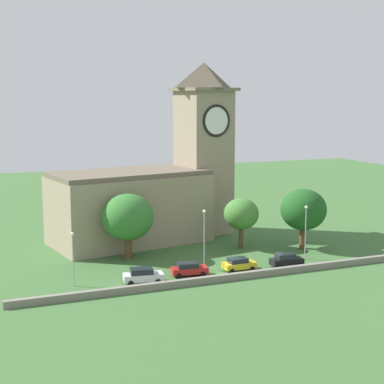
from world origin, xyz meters
TOP-DOWN VIEW (x-y plane):
  - ground_plane at (0.00, 15.00)m, footprint 200.00×200.00m
  - church at (-3.03, 20.69)m, footprint 30.31×15.76m
  - quay_barrier at (0.00, -3.34)m, footprint 55.72×0.70m
  - car_white at (-11.64, -0.37)m, footprint 4.98×2.85m
  - car_red at (-5.44, 0.36)m, footprint 4.71×2.56m
  - car_yellow at (1.31, 0.12)m, footprint 4.19×2.19m
  - car_black at (7.69, -0.89)m, footprint 4.37×2.47m
  - streetlamp_west_end at (-19.50, 1.48)m, footprint 0.44×0.44m
  - streetlamp_west_mid at (-2.76, 1.85)m, footprint 0.44×0.44m
  - streetlamp_central at (12.05, 1.50)m, footprint 0.44×0.44m
  - tree_churchyard at (14.89, 6.59)m, footprint 6.66×6.66m
  - tree_riverside_west at (6.68, 10.26)m, footprint 5.10×5.10m
  - tree_riverside_east at (-10.23, 10.83)m, footprint 7.05×7.05m

SIDE VIEW (x-z plane):
  - ground_plane at x=0.00m, z-range 0.00..0.00m
  - quay_barrier at x=0.00m, z-range 0.00..0.83m
  - car_yellow at x=1.31m, z-range 0.01..1.65m
  - car_red at x=-5.44m, z-range 0.01..1.67m
  - car_black at x=7.69m, z-range 0.01..1.83m
  - car_white at x=-11.64m, z-range 0.01..1.84m
  - streetlamp_west_end at x=-19.50m, z-range 1.14..7.62m
  - streetlamp_central at x=12.05m, z-range 1.21..8.65m
  - tree_riverside_west at x=6.68m, z-range 1.37..8.78m
  - streetlamp_west_mid at x=-2.76m, z-range 1.23..9.12m
  - tree_churchyard at x=14.89m, z-range 1.36..10.17m
  - tree_riverside_east at x=-10.23m, z-range 1.28..10.28m
  - church at x=-3.03m, z-range -5.42..21.92m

